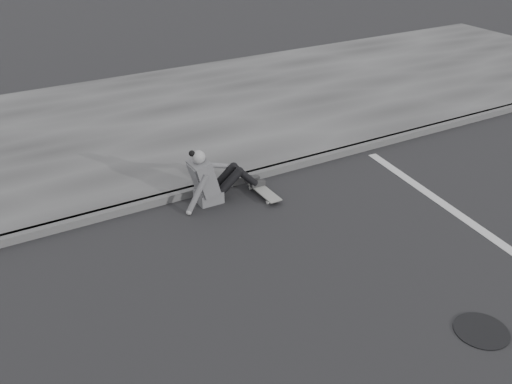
% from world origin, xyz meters
% --- Properties ---
extents(ground, '(80.00, 80.00, 0.00)m').
position_xyz_m(ground, '(0.00, 0.00, 0.00)').
color(ground, black).
rests_on(ground, ground).
extents(curb, '(24.00, 0.16, 0.12)m').
position_xyz_m(curb, '(0.00, 2.58, 0.06)').
color(curb, '#444444').
rests_on(curb, ground).
extents(sidewalk, '(24.00, 6.00, 0.12)m').
position_xyz_m(sidewalk, '(0.00, 5.60, 0.06)').
color(sidewalk, '#3B3B3B').
rests_on(sidewalk, ground).
extents(manhole, '(0.58, 0.58, 0.01)m').
position_xyz_m(manhole, '(1.04, -1.72, 0.01)').
color(manhole, black).
rests_on(manhole, ground).
extents(skateboard, '(0.20, 0.78, 0.09)m').
position_xyz_m(skateboard, '(0.55, 2.02, 0.07)').
color(skateboard, '#AAAAA5').
rests_on(skateboard, ground).
extents(seated_woman, '(1.38, 0.46, 0.88)m').
position_xyz_m(seated_woman, '(-0.18, 2.27, 0.36)').
color(seated_woman, '#4F4F51').
rests_on(seated_woman, ground).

